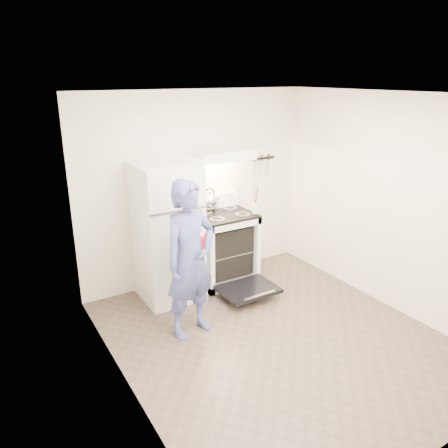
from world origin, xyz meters
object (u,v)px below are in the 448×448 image
Objects in this scene: stove_body at (224,249)px; tea_kettle at (210,199)px; person at (190,260)px; dutch_oven at (194,241)px; refrigerator at (167,233)px.

tea_kettle is at bearing 110.98° from stove_body.
person reaches higher than dutch_oven.
stove_body is at bearing 30.74° from person.
stove_body is at bearing -69.02° from tea_kettle.
tea_kettle is 1.03m from dutch_oven.
stove_body is at bearing 37.50° from dutch_oven.
stove_body is 1.36m from person.
person is (-0.94, -0.90, 0.39)m from stove_body.
dutch_oven is (0.08, -0.53, 0.05)m from refrigerator.
stove_body is at bearing 1.77° from refrigerator.
dutch_oven is (-0.73, -0.56, 0.44)m from stove_body.
person is (-0.86, -1.12, -0.25)m from tea_kettle.
tea_kettle is (0.73, 0.24, 0.25)m from refrigerator.
refrigerator is 5.55× the size of tea_kettle.
stove_body is 2.59× the size of dutch_oven.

